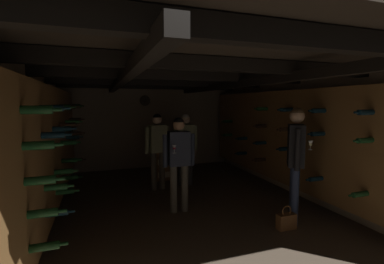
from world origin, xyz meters
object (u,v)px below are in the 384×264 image
display_bottle (159,136)px  handbag (286,221)px  wine_crate_stack (163,161)px  person_host_center (179,156)px  person_guest_far_right (186,143)px  person_guest_near_right (296,153)px  person_guest_rear_center (158,144)px

display_bottle → handbag: (1.17, -3.16, -0.92)m
wine_crate_stack → handbag: bearing=-70.6°
wine_crate_stack → display_bottle: 0.59m
display_bottle → person_host_center: (-0.11, -2.04, -0.09)m
wine_crate_stack → person_guest_far_right: (0.38, -0.62, 0.49)m
wine_crate_stack → person_guest_far_right: 0.88m
person_guest_far_right → handbag: size_ratio=4.53×
display_bottle → person_host_center: person_host_center is taller
person_host_center → person_guest_near_right: person_guest_near_right is taller
handbag → person_host_center: bearing=138.8°
person_guest_rear_center → handbag: person_guest_rear_center is taller
wine_crate_stack → handbag: size_ratio=2.59×
wine_crate_stack → person_host_center: size_ratio=0.57×
person_host_center → person_guest_rear_center: (-0.09, 1.29, 0.01)m
person_guest_near_right → display_bottle: bearing=115.2°
person_guest_near_right → wine_crate_stack: bearing=114.3°
person_guest_far_right → handbag: 2.74m
wine_crate_stack → person_host_center: 2.08m
person_host_center → display_bottle: bearing=87.0°
person_guest_near_right → person_guest_rear_center: size_ratio=1.10×
wine_crate_stack → person_guest_near_right: person_guest_near_right is taller
display_bottle → person_guest_far_right: bearing=-55.5°
person_guest_near_right → handbag: size_ratio=5.01×
person_guest_rear_center → wine_crate_stack: bearing=69.6°
display_bottle → wine_crate_stack: bearing=-24.9°
display_bottle → person_guest_near_right: bearing=-64.8°
person_host_center → person_guest_far_right: size_ratio=1.00×
person_guest_near_right → person_guest_rear_center: (-1.61, 2.26, -0.11)m
person_guest_far_right → handbag: bearing=-73.9°
person_guest_near_right → handbag: 0.99m
display_bottle → handbag: 3.49m
person_guest_far_right → person_guest_rear_center: bearing=-171.2°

